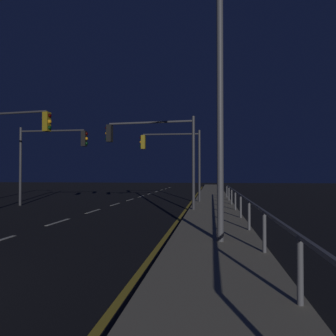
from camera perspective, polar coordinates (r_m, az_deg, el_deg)
ground_plane at (r=22.17m, az=-8.86°, el=-6.22°), size 112.00×112.00×0.00m
sidewalk_right at (r=21.26m, az=7.90°, el=-6.25°), size 2.55×77.00×0.14m
lane_markings_center at (r=25.53m, az=-6.62°, el=-5.54°), size 0.14×50.00×0.01m
lane_edge_line at (r=26.29m, az=4.51°, el=-5.42°), size 0.14×53.00×0.01m
traffic_light_mid_left at (r=22.26m, az=0.67°, el=3.01°), size 4.20×0.36×4.84m
traffic_light_near_left at (r=21.65m, az=-19.90°, el=3.08°), size 4.55×0.34×4.96m
traffic_light_mid_right at (r=17.56m, az=-2.91°, el=4.36°), size 5.01×0.70×4.88m
traffic_light_far_right at (r=18.31m, az=-25.47°, el=4.62°), size 3.88×0.67×5.35m
street_lamp_across_street at (r=9.14m, az=7.30°, el=14.40°), size 1.84×1.21×7.06m
barrier_fence at (r=14.12m, az=12.63°, el=-5.51°), size 0.09×24.79×0.98m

